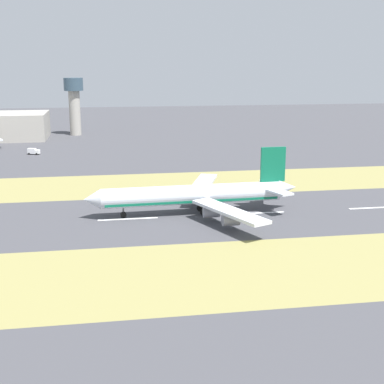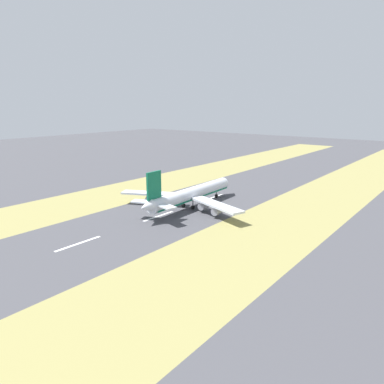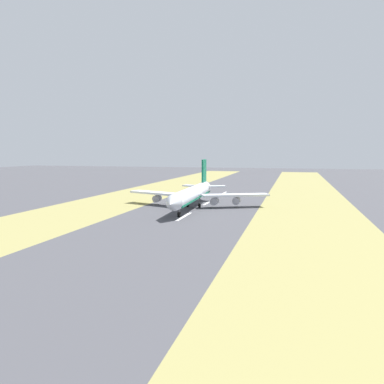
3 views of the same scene
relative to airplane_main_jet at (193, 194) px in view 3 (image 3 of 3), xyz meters
name	(u,v)px [view 3 (image 3 of 3)]	position (x,y,z in m)	size (l,w,h in m)	color
ground_plane	(200,207)	(-2.49, -2.43, -6.02)	(800.00, 800.00, 0.00)	#424247
grass_median_west	(308,211)	(-47.49, -2.43, -6.02)	(40.00, 600.00, 0.01)	olive
grass_median_east	(106,203)	(42.51, -2.43, -6.02)	(40.00, 600.00, 0.01)	olive
centreline_dash_near	(223,193)	(-2.49, -58.10, -6.01)	(1.20, 18.00, 0.01)	silver
centreline_dash_mid	(208,202)	(-2.49, -18.10, -6.01)	(1.20, 18.00, 0.01)	silver
centreline_dash_far	(184,216)	(-2.49, 21.90, -6.01)	(1.20, 18.00, 0.01)	silver
airplane_main_jet	(193,194)	(0.00, 0.00, 0.00)	(64.09, 67.16, 20.20)	silver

